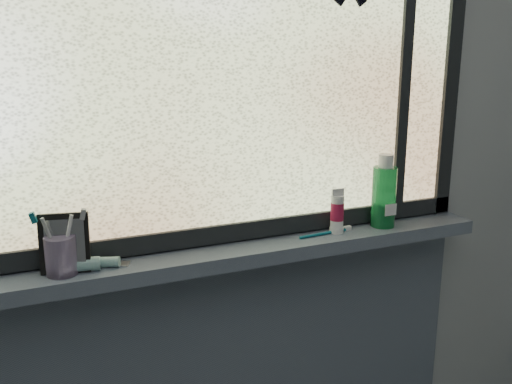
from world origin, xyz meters
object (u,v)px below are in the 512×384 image
at_px(toothbrush_cup, 61,256).
at_px(cream_tube, 337,209).
at_px(mouthwash_bottle, 384,191).
at_px(vanity_mirror, 65,243).

bearing_deg(toothbrush_cup, cream_tube, 0.88).
bearing_deg(mouthwash_bottle, vanity_mirror, 179.98).
relative_size(vanity_mirror, mouthwash_bottle, 0.80).
height_order(toothbrush_cup, cream_tube, cream_tube).
relative_size(mouthwash_bottle, cream_tube, 1.92).
distance_m(vanity_mirror, mouthwash_bottle, 0.92).
height_order(vanity_mirror, mouthwash_bottle, mouthwash_bottle).
bearing_deg(cream_tube, vanity_mirror, 179.89).
distance_m(toothbrush_cup, cream_tube, 0.77).
relative_size(vanity_mirror, toothbrush_cup, 1.52).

